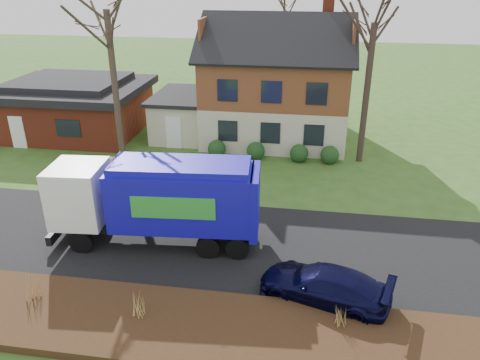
# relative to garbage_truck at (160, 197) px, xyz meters

# --- Properties ---
(ground) EXTENTS (120.00, 120.00, 0.00)m
(ground) POSITION_rel_garbage_truck_xyz_m (1.50, 0.29, -2.12)
(ground) COLOR #30501A
(ground) RESTS_ON ground
(road) EXTENTS (80.00, 7.00, 0.02)m
(road) POSITION_rel_garbage_truck_xyz_m (1.50, 0.29, -2.11)
(road) COLOR black
(road) RESTS_ON ground
(mulch_verge) EXTENTS (80.00, 3.50, 0.30)m
(mulch_verge) POSITION_rel_garbage_truck_xyz_m (1.50, -5.01, -1.97)
(mulch_verge) COLOR black
(mulch_verge) RESTS_ON ground
(main_house) EXTENTS (12.95, 8.95, 9.26)m
(main_house) POSITION_rel_garbage_truck_xyz_m (2.99, 14.19, 1.91)
(main_house) COLOR beige
(main_house) RESTS_ON ground
(ranch_house) EXTENTS (9.80, 8.20, 3.70)m
(ranch_house) POSITION_rel_garbage_truck_xyz_m (-10.50, 13.29, -0.31)
(ranch_house) COLOR #983721
(ranch_house) RESTS_ON ground
(garbage_truck) EXTENTS (8.73, 2.96, 3.67)m
(garbage_truck) POSITION_rel_garbage_truck_xyz_m (0.00, 0.00, 0.00)
(garbage_truck) COLOR black
(garbage_truck) RESTS_ON ground
(silver_sedan) EXTENTS (4.59, 1.75, 1.49)m
(silver_sedan) POSITION_rel_garbage_truck_xyz_m (-4.03, 4.64, -1.37)
(silver_sedan) COLOR #AEAFB6
(silver_sedan) RESTS_ON ground
(navy_wagon) EXTENTS (4.87, 3.07, 1.32)m
(navy_wagon) POSITION_rel_garbage_truck_xyz_m (6.65, -2.85, -1.46)
(navy_wagon) COLOR black
(navy_wagon) RESTS_ON ground
(grass_clump_west) EXTENTS (0.38, 0.31, 0.99)m
(grass_clump_west) POSITION_rel_garbage_truck_xyz_m (-3.06, -4.68, -1.32)
(grass_clump_west) COLOR #A87F4A
(grass_clump_west) RESTS_ON mulch_verge
(grass_clump_mid) EXTENTS (0.31, 0.25, 0.86)m
(grass_clump_mid) POSITION_rel_garbage_truck_xyz_m (0.72, -4.84, -1.39)
(grass_clump_mid) COLOR tan
(grass_clump_mid) RESTS_ON mulch_verge
(grass_clump_east) EXTENTS (0.32, 0.26, 0.80)m
(grass_clump_east) POSITION_rel_garbage_truck_xyz_m (7.10, -4.27, -1.42)
(grass_clump_east) COLOR #9D7B45
(grass_clump_east) RESTS_ON mulch_verge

